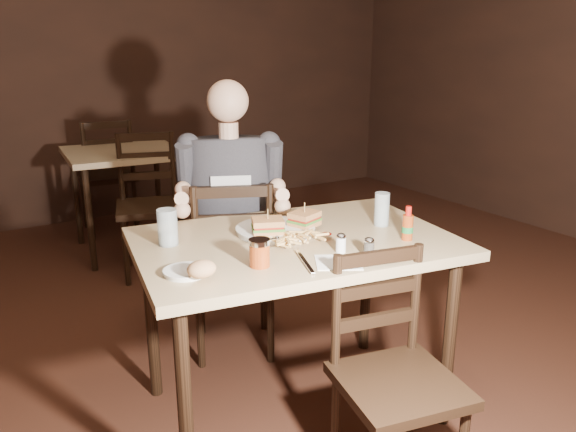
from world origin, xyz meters
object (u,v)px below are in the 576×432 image
bg_chair_far (107,176)px  dinner_plate (275,231)px  main_table (295,257)px  glass_right (382,209)px  diner (230,177)px  bg_table (124,162)px  bg_chair_near (150,207)px  chair_far (233,265)px  chair_near (399,384)px  syrup_dispenser (259,253)px  glass_left (168,227)px  hot_sauce (408,223)px  side_plate (185,273)px

bg_chair_far → dinner_plate: bearing=94.2°
main_table → glass_right: size_ratio=9.50×
diner → bg_table: bearing=113.7°
bg_chair_near → glass_right: 1.92m
main_table → glass_right: 0.43m
chair_far → chair_near: (0.04, -1.17, -0.04)m
diner → syrup_dispenser: bearing=-85.4°
bg_chair_near → glass_left: (-0.44, -1.59, 0.37)m
diner → hot_sauce: size_ratio=6.51×
glass_left → chair_far: bearing=41.0°
bg_chair_far → diner: size_ratio=1.07×
bg_chair_near → dinner_plate: bg_chair_near is taller
glass_right → hot_sauce: (-0.04, -0.19, -0.00)m
chair_near → syrup_dispenser: syrup_dispenser is taller
chair_far → bg_chair_near: size_ratio=0.96×
chair_near → bg_chair_far: bearing=102.7°
glass_left → bg_table: bearing=78.4°
chair_far → side_plate: 0.93m
syrup_dispenser → bg_chair_far: bearing=94.6°
glass_left → hot_sauce: 0.92m
bg_table → bg_chair_far: 0.59m
glass_left → hot_sauce: bearing=-28.3°
glass_left → glass_right: bearing=-16.0°
diner → hot_sauce: 0.88m
chair_near → bg_table: bearing=102.9°
dinner_plate → bg_chair_far: bearing=89.5°
bg_chair_near → chair_near: bearing=-72.0°
chair_far → glass_left: size_ratio=6.51×
chair_far → bg_chair_near: (-0.02, 1.19, 0.02)m
diner → bg_chair_near: bearing=113.7°
chair_far → bg_chair_far: 2.29m
chair_far → glass_left: (-0.46, -0.40, 0.39)m
bg_table → bg_chair_far: bg_chair_far is taller
bg_chair_far → glass_left: bearing=85.4°
chair_near → side_plate: bearing=151.9°
dinner_plate → hot_sauce: bearing=-41.2°
bg_table → syrup_dispenser: syrup_dispenser is taller
bg_table → diner: size_ratio=0.97×
diner → dinner_plate: (-0.02, -0.45, -0.13)m
chair_far → glass_right: size_ratio=6.42×
main_table → bg_table: (-0.01, 2.34, -0.01)m
chair_near → glass_left: glass_left is taller
bg_chair_near → side_plate: bearing=-88.0°
main_table → syrup_dispenser: syrup_dispenser is taller
bg_chair_far → hot_sauce: (0.37, -3.13, 0.37)m
chair_near → bg_chair_near: bg_chair_near is taller
chair_far → glass_right: (0.39, -0.64, 0.39)m
bg_chair_far → bg_chair_near: bg_chair_far is taller
diner → glass_left: bearing=-117.3°
main_table → diner: bearing=90.5°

